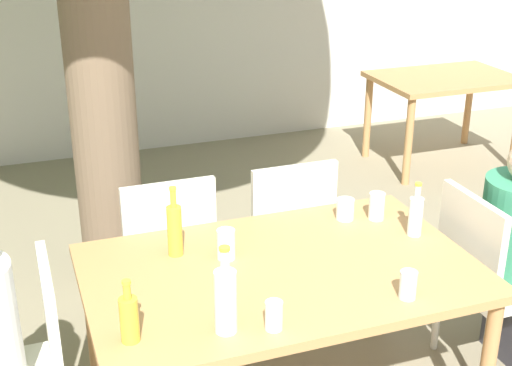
% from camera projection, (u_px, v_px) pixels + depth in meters
% --- Properties ---
extents(dining_table_front, '(1.56, 0.98, 0.74)m').
position_uv_depth(dining_table_front, '(281.00, 283.00, 2.88)').
color(dining_table_front, '#B27F4C').
rests_on(dining_table_front, ground_plane).
extents(dining_table_back, '(1.12, 0.77, 0.74)m').
position_uv_depth(dining_table_back, '(444.00, 89.00, 5.74)').
color(dining_table_back, '#B27F4C').
rests_on(dining_table_back, ground_plane).
extents(patio_chair_0, '(0.44, 0.44, 0.91)m').
position_uv_depth(patio_chair_0, '(25.00, 366.00, 2.62)').
color(patio_chair_0, beige).
rests_on(patio_chair_0, ground_plane).
extents(patio_chair_1, '(0.44, 0.44, 0.91)m').
position_uv_depth(patio_chair_1, '(487.00, 273.00, 3.25)').
color(patio_chair_1, beige).
rests_on(patio_chair_1, ground_plane).
extents(patio_chair_2, '(0.44, 0.44, 0.91)m').
position_uv_depth(patio_chair_2, '(166.00, 249.00, 3.47)').
color(patio_chair_2, beige).
rests_on(patio_chair_2, ground_plane).
extents(patio_chair_3, '(0.44, 0.44, 0.91)m').
position_uv_depth(patio_chair_3, '(285.00, 229.00, 3.66)').
color(patio_chair_3, beige).
rests_on(patio_chair_3, ground_plane).
extents(oil_cruet_0, '(0.06, 0.06, 0.30)m').
position_uv_depth(oil_cruet_0, '(175.00, 229.00, 2.91)').
color(oil_cruet_0, gold).
rests_on(oil_cruet_0, dining_table_front).
extents(oil_cruet_1, '(0.06, 0.06, 0.23)m').
position_uv_depth(oil_cruet_1, '(129.00, 318.00, 2.36)').
color(oil_cruet_1, gold).
rests_on(oil_cruet_1, dining_table_front).
extents(water_bottle_2, '(0.06, 0.06, 0.25)m').
position_uv_depth(water_bottle_2, '(416.00, 215.00, 3.09)').
color(water_bottle_2, silver).
rests_on(water_bottle_2, dining_table_front).
extents(water_bottle_3, '(0.08, 0.08, 0.33)m').
position_uv_depth(water_bottle_3, '(226.00, 299.00, 2.40)').
color(water_bottle_3, silver).
rests_on(water_bottle_3, dining_table_front).
extents(drinking_glass_0, '(0.06, 0.06, 0.11)m').
position_uv_depth(drinking_glass_0, '(274.00, 315.00, 2.44)').
color(drinking_glass_0, white).
rests_on(drinking_glass_0, dining_table_front).
extents(drinking_glass_1, '(0.07, 0.07, 0.13)m').
position_uv_depth(drinking_glass_1, '(226.00, 244.00, 2.90)').
color(drinking_glass_1, white).
rests_on(drinking_glass_1, dining_table_front).
extents(drinking_glass_2, '(0.07, 0.07, 0.13)m').
position_uv_depth(drinking_glass_2, '(377.00, 206.00, 3.25)').
color(drinking_glass_2, silver).
rests_on(drinking_glass_2, dining_table_front).
extents(drinking_glass_3, '(0.06, 0.06, 0.11)m').
position_uv_depth(drinking_glass_3, '(408.00, 285.00, 2.63)').
color(drinking_glass_3, silver).
rests_on(drinking_glass_3, dining_table_front).
extents(drinking_glass_4, '(0.08, 0.08, 0.10)m').
position_uv_depth(drinking_glass_4, '(345.00, 209.00, 3.25)').
color(drinking_glass_4, white).
rests_on(drinking_glass_4, dining_table_front).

